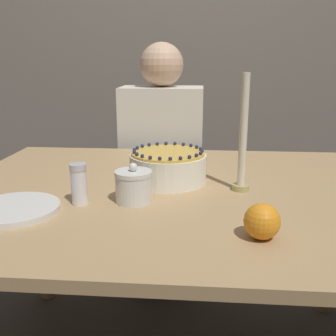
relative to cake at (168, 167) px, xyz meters
The scene contains 9 objects.
wall_behind 1.42m from the cake, 88.52° to the left, with size 8.00×0.05×2.60m.
dining_table 0.17m from the cake, 64.77° to the right, with size 1.45×1.10×0.74m.
cake is the anchor object (origin of this frame).
sugar_bowl 0.22m from the cake, 112.10° to the right, with size 0.11×0.11×0.11m.
sugar_shaker 0.32m from the cake, 135.05° to the right, with size 0.05×0.05×0.12m.
plate_stack 0.49m from the cake, 141.87° to the right, with size 0.24×0.24×0.02m.
candle 0.26m from the cake, 16.37° to the right, with size 0.05×0.05×0.36m.
orange_fruit_0 0.48m from the cake, 59.22° to the right, with size 0.08×0.08×0.08m.
person_man_blue_shirt 0.73m from the cake, 97.22° to the left, with size 0.40×0.34×1.21m.
Camera 1 is at (0.07, -1.17, 1.14)m, focal length 42.00 mm.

